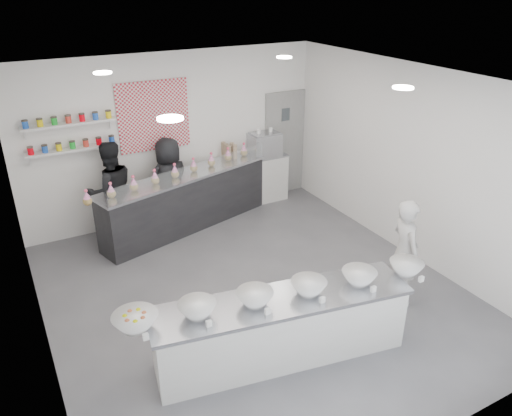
{
  "coord_description": "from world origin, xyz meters",
  "views": [
    {
      "loc": [
        -2.83,
        -5.24,
        4.16
      ],
      "look_at": [
        0.25,
        0.4,
        1.14
      ],
      "focal_mm": 35.0,
      "sensor_mm": 36.0,
      "label": 1
    }
  ],
  "objects_px": {
    "prep_counter": "(281,328)",
    "staff_right": "(170,183)",
    "woman_prep": "(404,252)",
    "staff_left": "(112,191)",
    "espresso_ledge": "(256,180)",
    "espresso_machine": "(265,145)",
    "back_bar": "(187,201)"
  },
  "relations": [
    {
      "from": "prep_counter",
      "to": "espresso_machine",
      "type": "height_order",
      "value": "espresso_machine"
    },
    {
      "from": "staff_left",
      "to": "staff_right",
      "type": "bearing_deg",
      "value": 176.25
    },
    {
      "from": "back_bar",
      "to": "woman_prep",
      "type": "bearing_deg",
      "value": -78.67
    },
    {
      "from": "espresso_machine",
      "to": "prep_counter",
      "type": "bearing_deg",
      "value": -117.01
    },
    {
      "from": "staff_left",
      "to": "espresso_machine",
      "type": "bearing_deg",
      "value": 178.73
    },
    {
      "from": "espresso_machine",
      "to": "staff_right",
      "type": "xyz_separation_m",
      "value": [
        -1.99,
        -0.13,
        -0.35
      ]
    },
    {
      "from": "prep_counter",
      "to": "staff_left",
      "type": "xyz_separation_m",
      "value": [
        -0.95,
        3.93,
        0.45
      ]
    },
    {
      "from": "espresso_ledge",
      "to": "woman_prep",
      "type": "distance_m",
      "value": 3.88
    },
    {
      "from": "espresso_ledge",
      "to": "espresso_machine",
      "type": "height_order",
      "value": "espresso_machine"
    },
    {
      "from": "back_bar",
      "to": "espresso_ledge",
      "type": "distance_m",
      "value": 1.66
    },
    {
      "from": "back_bar",
      "to": "staff_right",
      "type": "xyz_separation_m",
      "value": [
        -0.19,
        0.25,
        0.31
      ]
    },
    {
      "from": "espresso_ledge",
      "to": "staff_right",
      "type": "bearing_deg",
      "value": -175.86
    },
    {
      "from": "espresso_ledge",
      "to": "espresso_machine",
      "type": "xyz_separation_m",
      "value": [
        0.18,
        0.0,
        0.69
      ]
    },
    {
      "from": "espresso_ledge",
      "to": "woman_prep",
      "type": "bearing_deg",
      "value": -87.55
    },
    {
      "from": "back_bar",
      "to": "staff_left",
      "type": "relative_size",
      "value": 1.91
    },
    {
      "from": "staff_left",
      "to": "staff_right",
      "type": "height_order",
      "value": "staff_left"
    },
    {
      "from": "back_bar",
      "to": "staff_left",
      "type": "xyz_separation_m",
      "value": [
        -1.22,
        0.25,
        0.35
      ]
    },
    {
      "from": "prep_counter",
      "to": "staff_left",
      "type": "height_order",
      "value": "staff_left"
    },
    {
      "from": "espresso_ledge",
      "to": "woman_prep",
      "type": "relative_size",
      "value": 0.83
    },
    {
      "from": "staff_left",
      "to": "staff_right",
      "type": "relative_size",
      "value": 1.06
    },
    {
      "from": "back_bar",
      "to": "staff_left",
      "type": "height_order",
      "value": "staff_left"
    },
    {
      "from": "espresso_machine",
      "to": "staff_right",
      "type": "bearing_deg",
      "value": -176.25
    },
    {
      "from": "espresso_ledge",
      "to": "espresso_machine",
      "type": "relative_size",
      "value": 2.17
    },
    {
      "from": "espresso_machine",
      "to": "woman_prep",
      "type": "bearing_deg",
      "value": -90.29
    },
    {
      "from": "back_bar",
      "to": "espresso_ledge",
      "type": "bearing_deg",
      "value": -2.47
    },
    {
      "from": "prep_counter",
      "to": "woman_prep",
      "type": "relative_size",
      "value": 1.99
    },
    {
      "from": "prep_counter",
      "to": "espresso_ledge",
      "type": "bearing_deg",
      "value": 74.99
    },
    {
      "from": "woman_prep",
      "to": "prep_counter",
      "type": "bearing_deg",
      "value": 109.7
    },
    {
      "from": "prep_counter",
      "to": "staff_right",
      "type": "xyz_separation_m",
      "value": [
        0.08,
        3.93,
        0.4
      ]
    },
    {
      "from": "espresso_ledge",
      "to": "woman_prep",
      "type": "height_order",
      "value": "woman_prep"
    },
    {
      "from": "prep_counter",
      "to": "espresso_ledge",
      "type": "distance_m",
      "value": 4.48
    },
    {
      "from": "woman_prep",
      "to": "staff_left",
      "type": "height_order",
      "value": "staff_left"
    }
  ]
}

